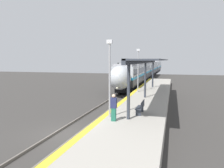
# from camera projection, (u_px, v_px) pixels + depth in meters

# --- Properties ---
(ground_plane) EXTENTS (120.00, 120.00, 0.00)m
(ground_plane) POSITION_uv_depth(u_px,v_px,m) (68.00, 134.00, 13.59)
(ground_plane) COLOR #383533
(rail_left) EXTENTS (0.08, 90.00, 0.15)m
(rail_left) POSITION_uv_depth(u_px,v_px,m) (58.00, 132.00, 13.77)
(rail_left) COLOR slate
(rail_left) RESTS_ON ground_plane
(rail_right) EXTENTS (0.08, 90.00, 0.15)m
(rail_right) POSITION_uv_depth(u_px,v_px,m) (79.00, 134.00, 13.39)
(rail_right) COLOR slate
(rail_right) RESTS_ON ground_plane
(train) EXTENTS (2.80, 68.42, 4.05)m
(train) POSITION_uv_depth(u_px,v_px,m) (149.00, 69.00, 57.49)
(train) COLOR black
(train) RESTS_ON ground_plane
(platform_right) EXTENTS (4.13, 64.00, 0.90)m
(platform_right) POSITION_uv_depth(u_px,v_px,m) (127.00, 132.00, 12.53)
(platform_right) COLOR #9E998E
(platform_right) RESTS_ON ground_plane
(platform_bench) EXTENTS (0.44, 1.57, 0.89)m
(platform_bench) POSITION_uv_depth(u_px,v_px,m) (141.00, 107.00, 14.96)
(platform_bench) COLOR #2D333D
(platform_bench) RESTS_ON platform_right
(person_waiting) EXTENTS (0.36, 0.22, 1.65)m
(person_waiting) POSITION_uv_depth(u_px,v_px,m) (114.00, 107.00, 13.14)
(person_waiting) COLOR #1E604C
(person_waiting) RESTS_ON platform_right
(railway_signal) EXTENTS (0.28, 0.28, 4.12)m
(railway_signal) POSITION_uv_depth(u_px,v_px,m) (118.00, 73.00, 35.69)
(railway_signal) COLOR #59595E
(railway_signal) RESTS_ON ground_plane
(lamppost_near) EXTENTS (0.36, 0.20, 4.95)m
(lamppost_near) POSITION_uv_depth(u_px,v_px,m) (110.00, 73.00, 13.90)
(lamppost_near) COLOR #9E9EA3
(lamppost_near) RESTS_ON platform_right
(lamppost_mid) EXTENTS (0.36, 0.20, 4.95)m
(lamppost_mid) POSITION_uv_depth(u_px,v_px,m) (138.00, 67.00, 25.13)
(lamppost_mid) COLOR #9E9EA3
(lamppost_mid) RESTS_ON platform_right
(station_canopy) EXTENTS (2.02, 19.61, 3.76)m
(station_canopy) POSITION_uv_depth(u_px,v_px,m) (152.00, 62.00, 21.06)
(station_canopy) COLOR #333842
(station_canopy) RESTS_ON platform_right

